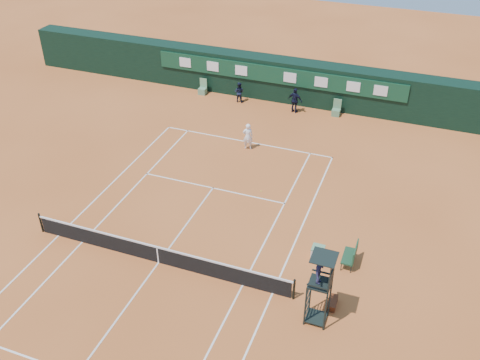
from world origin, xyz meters
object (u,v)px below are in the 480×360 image
(player_bench, at_px, (352,254))
(player, at_px, (248,136))
(cooler, at_px, (318,253))
(tennis_net, at_px, (158,254))
(umpire_chair, at_px, (321,275))

(player_bench, height_order, player, player)
(cooler, height_order, player, player)
(tennis_net, xyz_separation_m, player, (0.34, 11.12, 0.35))
(tennis_net, bearing_deg, cooler, 22.87)
(tennis_net, relative_size, umpire_chair, 3.77)
(umpire_chair, bearing_deg, cooler, 102.59)
(umpire_chair, xyz_separation_m, player_bench, (0.71, 3.76, -1.86))
(tennis_net, xyz_separation_m, cooler, (6.75, 2.85, -0.18))
(player_bench, relative_size, player, 0.70)
(tennis_net, height_order, umpire_chair, umpire_chair)
(cooler, bearing_deg, umpire_chair, -77.41)
(tennis_net, xyz_separation_m, player_bench, (8.26, 2.97, 0.09))
(player, bearing_deg, umpire_chair, 101.69)
(umpire_chair, distance_m, player, 14.02)
(player_bench, distance_m, player, 11.37)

